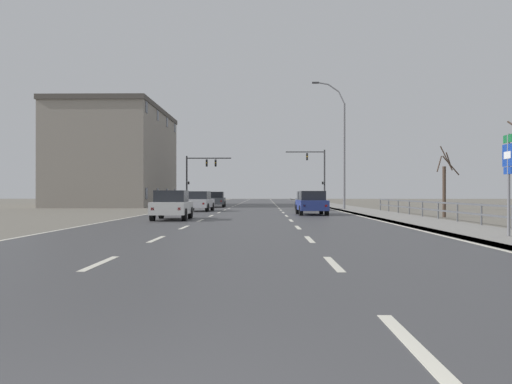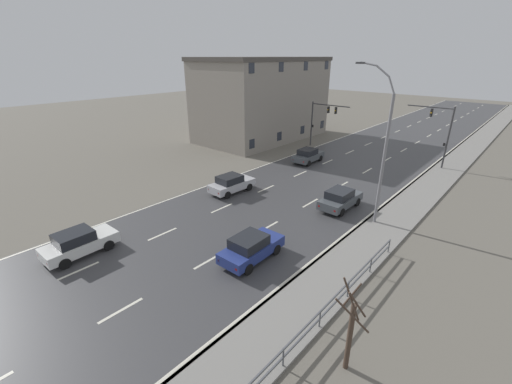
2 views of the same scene
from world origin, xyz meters
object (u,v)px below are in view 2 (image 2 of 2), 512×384
car_far_right (251,247)px  car_far_left (231,184)px  street_lamp_midground (382,152)px  brick_building (262,99)px  traffic_signal_right (442,129)px  car_near_left (79,243)px  car_near_right (308,155)px  car_mid_centre (340,199)px  traffic_signal_left (321,117)px

car_far_right → car_far_left: (-8.17, 6.47, 0.00)m
street_lamp_midground → brick_building: brick_building is taller
traffic_signal_right → street_lamp_midground: bearing=-89.1°
car_far_left → traffic_signal_right: bearing=62.6°
car_near_left → car_near_right: (0.01, 24.64, 0.00)m
car_mid_centre → car_far_left: same height
street_lamp_midground → car_near_left: (-11.35, -15.53, -4.41)m
traffic_signal_left → car_far_right: bearing=-66.9°
traffic_signal_left → car_mid_centre: size_ratio=1.38×
car_near_left → car_far_left: size_ratio=0.99×
traffic_signal_left → car_far_right: (10.65, -24.92, -3.12)m
car_near_right → car_far_right: bearing=-68.0°
car_mid_centre → traffic_signal_left: bearing=127.0°
traffic_signal_left → car_far_right: size_ratio=1.37×
car_mid_centre → car_near_left: 18.23m
car_far_right → brick_building: brick_building is taller
car_far_left → brick_building: bearing=126.2°
car_far_left → car_near_left: bearing=-86.2°
car_mid_centre → car_far_left: size_ratio=0.98×
street_lamp_midground → car_far_left: street_lamp_midground is taller
traffic_signal_left → brick_building: 9.26m
traffic_signal_right → traffic_signal_left: 13.76m
street_lamp_midground → car_near_right: (-11.35, 9.11, -4.41)m
car_near_left → car_far_right: bearing=37.3°
car_far_right → car_near_left: 10.24m
street_lamp_midground → traffic_signal_right: bearing=90.9°
street_lamp_midground → car_far_left: size_ratio=2.56×
car_far_right → car_near_right: bearing=112.4°
car_far_left → car_mid_centre: bearing=23.8°
car_near_left → car_mid_centre: bearing=60.9°
traffic_signal_left → car_mid_centre: (11.13, -15.17, -3.12)m
car_mid_centre → car_far_left: 9.25m
traffic_signal_right → car_mid_centre: traffic_signal_right is taller
car_near_left → traffic_signal_right: bearing=69.5°
car_mid_centre → brick_building: bearing=145.3°
car_far_right → brick_building: size_ratio=0.22×
street_lamp_midground → car_mid_centre: street_lamp_midground is taller
street_lamp_midground → car_near_left: 19.74m
traffic_signal_left → car_near_left: traffic_signal_left is taller
car_mid_centre → brick_building: (-20.23, 14.42, 4.66)m
traffic_signal_left → car_mid_centre: bearing=-53.7°
car_near_left → brick_building: 33.07m
car_far_right → car_near_right: 19.92m
car_far_left → brick_building: brick_building is taller
car_near_right → car_mid_centre: bearing=-46.7°
traffic_signal_left → car_far_left: traffic_signal_left is taller
brick_building → car_mid_centre: bearing=-35.5°
traffic_signal_left → car_far_right: traffic_signal_left is taller
brick_building → traffic_signal_left: bearing=4.7°
car_near_right → traffic_signal_left: bearing=110.1°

